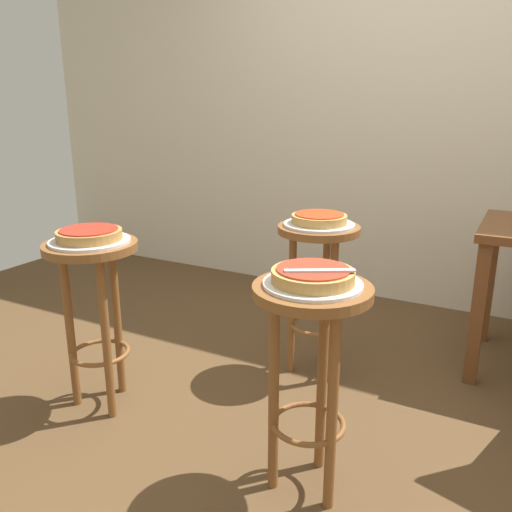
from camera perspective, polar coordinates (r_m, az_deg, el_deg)
The scene contains 12 objects.
ground_plane at distance 2.37m, azimuth 6.40°, elevation -17.36°, with size 6.00×6.00×0.00m, color brown.
back_wall at distance 3.57m, azimuth 17.70°, elevation 18.74°, with size 6.00×0.10×3.00m, color beige.
stool_foreground at distance 1.76m, azimuth 5.93°, elevation -9.32°, with size 0.39×0.39×0.75m.
serving_plate_foreground at distance 1.68m, azimuth 6.13°, elevation -3.02°, with size 0.32×0.32×0.01m, color silver.
pizza_foreground at distance 1.67m, azimuth 6.16°, elevation -2.10°, with size 0.26×0.26×0.05m.
stool_middle at distance 2.34m, azimuth -17.06°, elevation -3.30°, with size 0.39×0.39×0.75m.
serving_plate_middle at distance 2.28m, azimuth -17.49°, elevation 1.55°, with size 0.33×0.33×0.01m, color silver.
pizza_middle at distance 2.27m, azimuth -17.55°, elevation 2.24°, with size 0.27×0.27×0.05m.
stool_leftside at distance 2.54m, azimuth 6.66°, elevation -1.11°, with size 0.39×0.39×0.75m.
serving_plate_leftside at distance 2.48m, azimuth 6.82°, elevation 3.40°, with size 0.33×0.33×0.01m, color silver.
pizza_leftside at distance 2.48m, azimuth 6.84°, elevation 4.04°, with size 0.26×0.26×0.05m.
pizza_server_knife at distance 1.63m, azimuth 6.90°, elevation -1.56°, with size 0.22×0.02×0.01m, color silver.
Camera 1 is at (0.69, -1.84, 1.31)m, focal length 37.09 mm.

